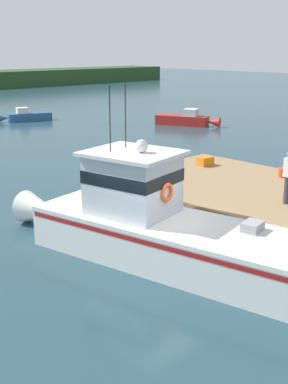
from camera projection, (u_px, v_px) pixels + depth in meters
The scene contains 8 objects.
ground_plane at pixel (150, 258), 13.94m from camera, with size 200.00×200.00×0.00m, color #23424C.
dock at pixel (249, 189), 16.84m from camera, with size 6.00×9.00×1.20m.
main_fishing_boat at pixel (151, 224), 13.76m from camera, with size 4.04×9.97×4.80m.
crate_single_far at pixel (205, 161), 19.71m from camera, with size 0.60×0.44×0.35m, color orange.
bait_bucket at pixel (283, 172), 17.92m from camera, with size 0.32×0.32×0.34m, color #E04C19.
moored_boat_far_right at pixel (26, 116), 40.21m from camera, with size 4.35×2.28×1.10m.
moored_boat_mid_harbor at pixel (186, 120), 37.88m from camera, with size 2.85×5.01×1.28m.
mooring_buoy_outer at pixel (167, 154), 26.49m from camera, with size 0.45×0.45×0.45m, color red.
Camera 1 is at (-9.05, -9.12, 5.74)m, focal length 45.85 mm.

